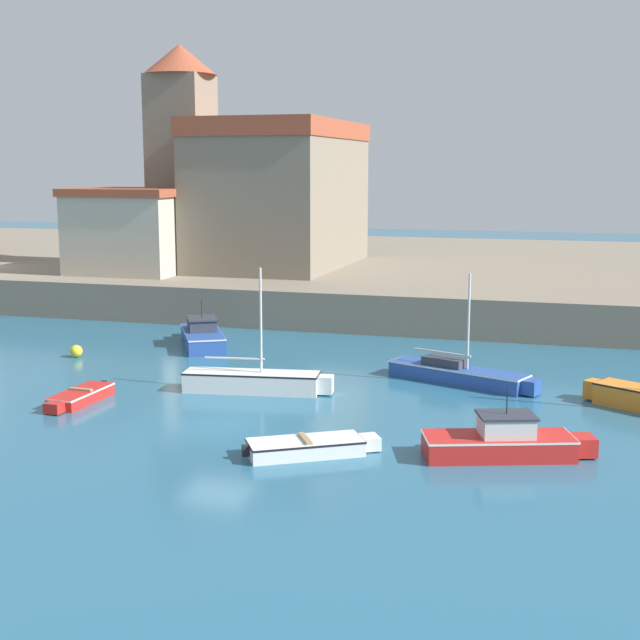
# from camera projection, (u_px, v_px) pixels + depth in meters

# --- Properties ---
(ground_plane) EXTENTS (200.00, 200.00, 0.00)m
(ground_plane) POSITION_uv_depth(u_px,v_px,m) (215.00, 426.00, 31.45)
(ground_plane) COLOR #28607F
(quay_seawall) EXTENTS (120.00, 40.00, 2.20)m
(quay_seawall) POSITION_uv_depth(u_px,v_px,m) (414.00, 273.00, 67.36)
(quay_seawall) COLOR gray
(quay_seawall) RESTS_ON ground
(sailboat_blue_0) EXTENTS (6.63, 3.49, 4.72)m
(sailboat_blue_0) POSITION_uv_depth(u_px,v_px,m) (459.00, 373.00, 37.59)
(sailboat_blue_0) COLOR #284C9E
(sailboat_blue_0) RESTS_ON ground
(motorboat_red_1) EXTENTS (5.53, 3.07, 2.31)m
(motorboat_red_1) POSITION_uv_depth(u_px,v_px,m) (504.00, 442.00, 28.05)
(motorboat_red_1) COLOR red
(motorboat_red_1) RESTS_ON ground
(dinghy_red_3) EXTENTS (1.25, 3.79, 0.54)m
(dinghy_red_3) POSITION_uv_depth(u_px,v_px,m) (80.00, 396.00, 34.56)
(dinghy_red_3) COLOR red
(dinghy_red_3) RESTS_ON ground
(motorboat_blue_4) EXTENTS (4.07, 5.75, 2.36)m
(motorboat_blue_4) POSITION_uv_depth(u_px,v_px,m) (202.00, 335.00, 45.43)
(motorboat_blue_4) COLOR #284C9E
(motorboat_blue_4) RESTS_ON ground
(sailboat_white_6) EXTENTS (6.19, 2.13, 5.09)m
(sailboat_white_6) POSITION_uv_depth(u_px,v_px,m) (255.00, 381.00, 36.15)
(sailboat_white_6) COLOR white
(sailboat_white_6) RESTS_ON ground
(dinghy_white_7) EXTENTS (4.21, 3.12, 0.58)m
(dinghy_white_7) POSITION_uv_depth(u_px,v_px,m) (309.00, 446.00, 28.32)
(dinghy_white_7) COLOR white
(dinghy_white_7) RESTS_ON ground
(mooring_buoy) EXTENTS (0.59, 0.59, 0.59)m
(mooring_buoy) POSITION_uv_depth(u_px,v_px,m) (76.00, 351.00, 42.76)
(mooring_buoy) COLOR yellow
(mooring_buoy) RESTS_ON ground
(church) EXTENTS (13.31, 15.22, 14.91)m
(church) POSITION_uv_depth(u_px,v_px,m) (266.00, 187.00, 61.30)
(church) COLOR gray
(church) RESTS_ON quay_seawall
(harbor_shed_far_end) EXTENTS (7.31, 6.03, 5.47)m
(harbor_shed_far_end) POSITION_uv_depth(u_px,v_px,m) (130.00, 230.00, 57.63)
(harbor_shed_far_end) COLOR #BCB29E
(harbor_shed_far_end) RESTS_ON quay_seawall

